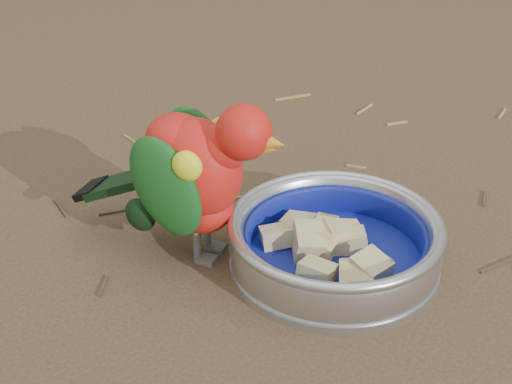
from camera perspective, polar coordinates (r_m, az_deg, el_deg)
ground at (r=0.90m, az=8.29°, el=-5.30°), size 60.00×60.00×0.00m
food_bowl at (r=0.88m, az=5.69°, el=-5.06°), size 0.23×0.23×0.02m
bowl_wall at (r=0.87m, az=5.79°, el=-3.44°), size 0.23×0.23×0.04m
fruit_wedges at (r=0.87m, az=5.77°, el=-3.83°), size 0.14×0.14×0.03m
lory_parrot at (r=0.86m, az=-4.37°, el=0.71°), size 0.22×0.25×0.19m
ground_debris at (r=0.96m, az=6.34°, el=-2.15°), size 0.90×0.80×0.01m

